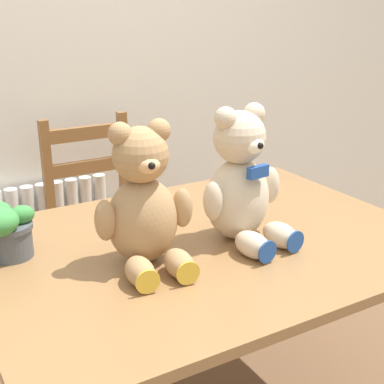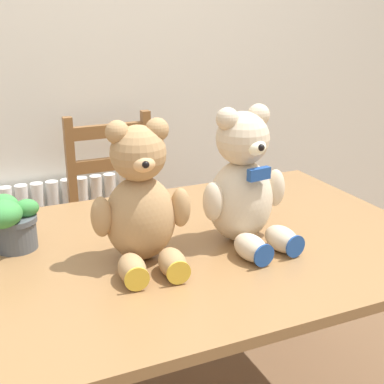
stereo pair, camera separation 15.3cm
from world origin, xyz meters
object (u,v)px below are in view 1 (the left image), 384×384
Objects in this scene: wooden_chair_behind at (100,229)px; potted_plant at (5,228)px; teddy_bear_right at (241,184)px; teddy_bear_left at (144,205)px.

potted_plant is (-0.53, -0.71, 0.38)m from wooden_chair_behind.
teddy_bear_left is at bearing -7.05° from teddy_bear_right.
teddy_bear_right reaches higher than wooden_chair_behind.
wooden_chair_behind is at bearing -89.61° from teddy_bear_right.
wooden_chair_behind is 5.51× the size of potted_plant.
teddy_bear_right is 2.36× the size of potted_plant.
potted_plant is at bearing -26.11° from teddy_bear_right.
teddy_bear_right is (0.32, -0.00, 0.01)m from teddy_bear_left.
teddy_bear_right is at bearing -174.27° from teddy_bear_left.
teddy_bear_left is (-0.20, -0.93, 0.47)m from wooden_chair_behind.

